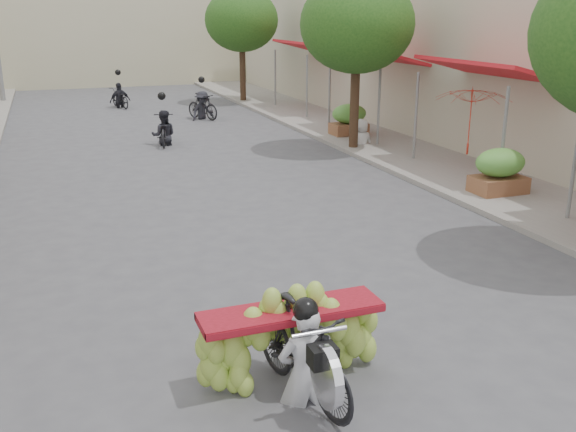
# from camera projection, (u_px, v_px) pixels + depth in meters

# --- Properties ---
(sidewalk_right) EXTENTS (4.00, 60.00, 0.12)m
(sidewalk_right) POSITION_uv_depth(u_px,v_px,m) (383.00, 140.00, 21.46)
(sidewalk_right) COLOR gray
(sidewalk_right) RESTS_ON ground
(shophouse_row_right) EXTENTS (9.77, 40.00, 6.00)m
(shophouse_row_right) POSITION_uv_depth(u_px,v_px,m) (534.00, 48.00, 21.34)
(shophouse_row_right) COLOR #BAB19A
(shophouse_row_right) RESTS_ON ground
(far_building) EXTENTS (20.00, 6.00, 7.00)m
(far_building) POSITION_uv_depth(u_px,v_px,m) (99.00, 24.00, 38.64)
(far_building) COLOR beige
(far_building) RESTS_ON ground
(street_tree_mid) EXTENTS (3.40, 3.40, 5.25)m
(street_tree_mid) POSITION_uv_depth(u_px,v_px,m) (357.00, 24.00, 18.91)
(street_tree_mid) COLOR #3A2719
(street_tree_mid) RESTS_ON ground
(street_tree_far) EXTENTS (3.40, 3.40, 5.25)m
(street_tree_far) POSITION_uv_depth(u_px,v_px,m) (242.00, 20.00, 29.63)
(street_tree_far) COLOR #3A2719
(street_tree_far) RESTS_ON ground
(produce_crate_mid) EXTENTS (1.20, 0.88, 1.16)m
(produce_crate_mid) POSITION_uv_depth(u_px,v_px,m) (500.00, 168.00, 14.74)
(produce_crate_mid) COLOR brown
(produce_crate_mid) RESTS_ON ground
(produce_crate_far) EXTENTS (1.20, 0.88, 1.16)m
(produce_crate_far) POSITION_uv_depth(u_px,v_px,m) (349.00, 117.00, 21.89)
(produce_crate_far) COLOR brown
(produce_crate_far) RESTS_ON ground
(banana_motorbike) EXTENTS (2.20, 1.98, 2.06)m
(banana_motorbike) POSITION_uv_depth(u_px,v_px,m) (299.00, 336.00, 7.09)
(banana_motorbike) COLOR black
(banana_motorbike) RESTS_ON ground
(market_umbrella) EXTENTS (2.10, 2.10, 1.67)m
(market_umbrella) POSITION_uv_depth(u_px,v_px,m) (474.00, 86.00, 15.31)
(market_umbrella) COLOR red
(market_umbrella) RESTS_ON ground
(pedestrian) EXTENTS (0.80, 0.50, 1.58)m
(pedestrian) POSITION_uv_depth(u_px,v_px,m) (362.00, 119.00, 20.29)
(pedestrian) COLOR silver
(pedestrian) RESTS_ON ground
(bg_motorbike_a) EXTENTS (0.96, 1.77, 1.95)m
(bg_motorbike_a) POSITION_uv_depth(u_px,v_px,m) (163.00, 122.00, 20.70)
(bg_motorbike_a) COLOR black
(bg_motorbike_a) RESTS_ON ground
(bg_motorbike_b) EXTENTS (1.27, 1.80, 1.95)m
(bg_motorbike_b) POSITION_uv_depth(u_px,v_px,m) (202.00, 99.00, 25.69)
(bg_motorbike_b) COLOR black
(bg_motorbike_b) RESTS_ON ground
(bg_motorbike_c) EXTENTS (1.08, 1.66, 1.95)m
(bg_motorbike_c) POSITION_uv_depth(u_px,v_px,m) (119.00, 90.00, 28.84)
(bg_motorbike_c) COLOR black
(bg_motorbike_c) RESTS_ON ground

